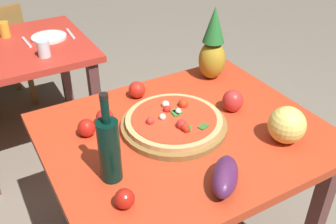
{
  "coord_description": "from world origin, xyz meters",
  "views": [
    {
      "loc": [
        -0.7,
        -1.09,
        1.71
      ],
      "look_at": [
        -0.03,
        0.1,
        0.81
      ],
      "focal_mm": 40.99,
      "sensor_mm": 36.0,
      "label": 1
    }
  ],
  "objects_px": {
    "melon": "(287,125)",
    "drinking_glass_juice": "(4,30)",
    "tomato_at_corner": "(105,118)",
    "fork_utensil": "(27,42)",
    "pineapple_left": "(213,47)",
    "eggplant": "(225,176)",
    "display_table": "(184,149)",
    "wine_bottle": "(109,149)",
    "tomato_beside_pepper": "(125,199)",
    "tomato_by_bottle": "(137,90)",
    "pizza": "(174,120)",
    "drinking_glass_water": "(44,49)",
    "background_table": "(20,65)",
    "pizza_board": "(174,125)",
    "dinner_plate": "(49,37)",
    "tomato_near_board": "(87,128)",
    "bell_pepper": "(233,101)",
    "knife_utensil": "(70,34)"
  },
  "relations": [
    {
      "from": "pizza_board",
      "to": "drinking_glass_water",
      "type": "relative_size",
      "value": 4.68
    },
    {
      "from": "pineapple_left",
      "to": "eggplant",
      "type": "height_order",
      "value": "pineapple_left"
    },
    {
      "from": "pizza",
      "to": "fork_utensil",
      "type": "xyz_separation_m",
      "value": [
        -0.34,
        1.23,
        -0.04
      ]
    },
    {
      "from": "tomato_at_corner",
      "to": "tomato_beside_pepper",
      "type": "xyz_separation_m",
      "value": [
        -0.12,
        -0.46,
        -0.0
      ]
    },
    {
      "from": "pineapple_left",
      "to": "drinking_glass_juice",
      "type": "relative_size",
      "value": 3.85
    },
    {
      "from": "drinking_glass_water",
      "to": "pizza_board",
      "type": "bearing_deg",
      "value": -73.48
    },
    {
      "from": "tomato_near_board",
      "to": "dinner_plate",
      "type": "bearing_deg",
      "value": 82.77
    },
    {
      "from": "tomato_near_board",
      "to": "tomato_by_bottle",
      "type": "relative_size",
      "value": 0.93
    },
    {
      "from": "display_table",
      "to": "bell_pepper",
      "type": "bearing_deg",
      "value": 7.29
    },
    {
      "from": "wine_bottle",
      "to": "bell_pepper",
      "type": "relative_size",
      "value": 3.34
    },
    {
      "from": "tomato_beside_pepper",
      "to": "eggplant",
      "type": "bearing_deg",
      "value": -14.12
    },
    {
      "from": "fork_utensil",
      "to": "pineapple_left",
      "type": "bearing_deg",
      "value": -55.22
    },
    {
      "from": "bell_pepper",
      "to": "tomato_at_corner",
      "type": "distance_m",
      "value": 0.57
    },
    {
      "from": "tomato_at_corner",
      "to": "drinking_glass_juice",
      "type": "height_order",
      "value": "drinking_glass_juice"
    },
    {
      "from": "dinner_plate",
      "to": "knife_utensil",
      "type": "height_order",
      "value": "dinner_plate"
    },
    {
      "from": "drinking_glass_water",
      "to": "knife_utensil",
      "type": "distance_m",
      "value": 0.35
    },
    {
      "from": "background_table",
      "to": "eggplant",
      "type": "distance_m",
      "value": 1.65
    },
    {
      "from": "pineapple_left",
      "to": "pizza",
      "type": "bearing_deg",
      "value": -143.44
    },
    {
      "from": "melon",
      "to": "dinner_plate",
      "type": "distance_m",
      "value": 1.62
    },
    {
      "from": "wine_bottle",
      "to": "drinking_glass_juice",
      "type": "bearing_deg",
      "value": 93.07
    },
    {
      "from": "pizza",
      "to": "tomato_by_bottle",
      "type": "distance_m",
      "value": 0.3
    },
    {
      "from": "tomato_by_bottle",
      "to": "melon",
      "type": "bearing_deg",
      "value": -58.56
    },
    {
      "from": "pineapple_left",
      "to": "dinner_plate",
      "type": "xyz_separation_m",
      "value": [
        -0.59,
        0.94,
        -0.16
      ]
    },
    {
      "from": "pizza_board",
      "to": "melon",
      "type": "height_order",
      "value": "melon"
    },
    {
      "from": "tomato_beside_pepper",
      "to": "melon",
      "type": "bearing_deg",
      "value": 0.43
    },
    {
      "from": "tomato_by_bottle",
      "to": "display_table",
      "type": "bearing_deg",
      "value": -81.62
    },
    {
      "from": "background_table",
      "to": "melon",
      "type": "xyz_separation_m",
      "value": [
        0.75,
        -1.51,
        0.2
      ]
    },
    {
      "from": "drinking_glass_juice",
      "to": "tomato_near_board",
      "type": "bearing_deg",
      "value": -85.81
    },
    {
      "from": "wine_bottle",
      "to": "tomato_beside_pepper",
      "type": "bearing_deg",
      "value": -96.52
    },
    {
      "from": "display_table",
      "to": "eggplant",
      "type": "bearing_deg",
      "value": -98.8
    },
    {
      "from": "display_table",
      "to": "fork_utensil",
      "type": "distance_m",
      "value": 1.33
    },
    {
      "from": "wine_bottle",
      "to": "drinking_glass_water",
      "type": "height_order",
      "value": "wine_bottle"
    },
    {
      "from": "wine_bottle",
      "to": "drinking_glass_juice",
      "type": "distance_m",
      "value": 1.56
    },
    {
      "from": "pineapple_left",
      "to": "tomato_beside_pepper",
      "type": "relative_size",
      "value": 5.59
    },
    {
      "from": "pineapple_left",
      "to": "drinking_glass_juice",
      "type": "bearing_deg",
      "value": 126.8
    },
    {
      "from": "tomato_at_corner",
      "to": "fork_utensil",
      "type": "xyz_separation_m",
      "value": [
        -0.09,
        1.07,
        -0.03
      ]
    },
    {
      "from": "tomato_near_board",
      "to": "pizza",
      "type": "bearing_deg",
      "value": -21.1
    },
    {
      "from": "pizza_board",
      "to": "fork_utensil",
      "type": "height_order",
      "value": "pizza_board"
    },
    {
      "from": "background_table",
      "to": "fork_utensil",
      "type": "bearing_deg",
      "value": 20.01
    },
    {
      "from": "background_table",
      "to": "pineapple_left",
      "type": "bearing_deg",
      "value": -48.69
    },
    {
      "from": "tomato_at_corner",
      "to": "dinner_plate",
      "type": "distance_m",
      "value": 1.07
    },
    {
      "from": "wine_bottle",
      "to": "display_table",
      "type": "bearing_deg",
      "value": 16.23
    },
    {
      "from": "pineapple_left",
      "to": "drinking_glass_water",
      "type": "distance_m",
      "value": 0.98
    },
    {
      "from": "pineapple_left",
      "to": "tomato_at_corner",
      "type": "bearing_deg",
      "value": -168.49
    },
    {
      "from": "pineapple_left",
      "to": "pizza_board",
      "type": "bearing_deg",
      "value": -143.53
    },
    {
      "from": "melon",
      "to": "drinking_glass_juice",
      "type": "bearing_deg",
      "value": 114.52
    },
    {
      "from": "eggplant",
      "to": "tomato_near_board",
      "type": "distance_m",
      "value": 0.6
    },
    {
      "from": "display_table",
      "to": "tomato_beside_pepper",
      "type": "bearing_deg",
      "value": -146.69
    },
    {
      "from": "eggplant",
      "to": "drinking_glass_water",
      "type": "bearing_deg",
      "value": 100.96
    },
    {
      "from": "eggplant",
      "to": "tomato_at_corner",
      "type": "height_order",
      "value": "eggplant"
    }
  ]
}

